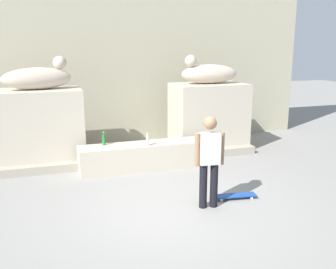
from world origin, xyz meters
TOP-DOWN VIEW (x-y plane):
  - ground_plane at (0.00, 0.00)m, footprint 40.00×40.00m
  - facade_wall at (0.00, 5.17)m, footprint 11.70×0.60m
  - pedestal_left at (-2.22, 3.50)m, footprint 1.99×1.25m
  - pedestal_right at (2.22, 3.50)m, footprint 1.99×1.25m
  - statue_reclining_left at (-2.18, 3.51)m, footprint 1.67×0.82m
  - statue_reclining_right at (2.18, 3.50)m, footprint 1.60×0.57m
  - ledge_block at (0.00, 2.33)m, footprint 2.92×0.66m
  - skater at (0.61, -0.12)m, footprint 0.54×0.24m
  - skateboard at (1.25, 0.05)m, footprint 0.82×0.31m
  - bottle_clear at (0.09, 2.14)m, footprint 0.07×0.07m
  - bottle_green at (-0.86, 2.50)m, footprint 0.07×0.07m
  - stair_step at (0.00, 2.86)m, footprint 6.42×0.50m

SIDE VIEW (x-z plane):
  - ground_plane at x=0.00m, z-range 0.00..0.00m
  - skateboard at x=1.25m, z-range 0.02..0.10m
  - stair_step at x=0.00m, z-range 0.00..0.19m
  - ledge_block at x=0.00m, z-range 0.00..0.61m
  - bottle_clear at x=0.09m, z-range 0.59..0.89m
  - bottle_green at x=-0.86m, z-range 0.59..0.90m
  - pedestal_left at x=-2.22m, z-range 0.00..1.83m
  - pedestal_right at x=2.22m, z-range 0.00..1.83m
  - skater at x=0.61m, z-range 0.09..1.76m
  - statue_reclining_left at x=-2.18m, z-range 1.73..2.51m
  - statue_reclining_right at x=2.18m, z-range 1.73..2.51m
  - facade_wall at x=0.00m, z-range 0.00..6.26m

